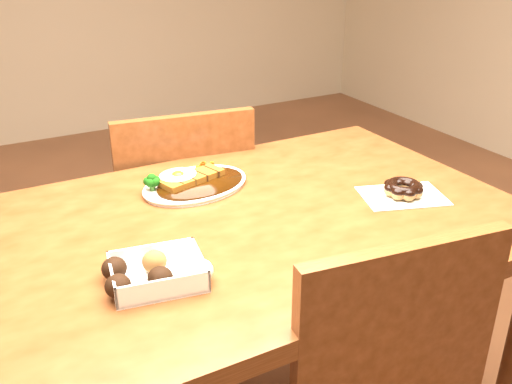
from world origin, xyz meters
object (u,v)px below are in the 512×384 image
pon_de_ring (403,189)px  chair_far (181,223)px  katsu_curry_plate (193,182)px  donut_box (155,272)px  table (253,255)px

pon_de_ring → chair_far: bearing=118.8°
chair_far → katsu_curry_plate: 0.44m
katsu_curry_plate → donut_box: 0.42m
chair_far → katsu_curry_plate: chair_far is taller
katsu_curry_plate → pon_de_ring: 0.51m
table → donut_box: (-0.28, -0.14, 0.12)m
table → katsu_curry_plate: katsu_curry_plate is taller
table → chair_far: chair_far is taller
donut_box → chair_far: bearing=66.0°
table → pon_de_ring: bearing=-12.1°
table → donut_box: bearing=-152.4°
table → chair_far: size_ratio=1.38×
chair_far → donut_box: size_ratio=4.57×
table → donut_box: size_ratio=6.31×
chair_far → donut_box: 0.80m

